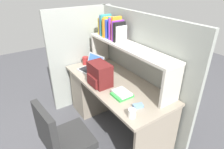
{
  "coord_description": "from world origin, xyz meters",
  "views": [
    {
      "loc": [
        1.73,
        -1.21,
        1.93
      ],
      "look_at": [
        0.0,
        -0.05,
        0.85
      ],
      "focal_mm": 30.47,
      "sensor_mm": 36.0,
      "label": 1
    }
  ],
  "objects_px": {
    "computer_mouse": "(138,106)",
    "office_chair": "(65,147)",
    "backpack": "(99,75)",
    "snack_canister": "(86,61)",
    "laptop": "(92,67)",
    "paper_cup": "(132,113)"
  },
  "relations": [
    {
      "from": "snack_canister",
      "to": "office_chair",
      "type": "xyz_separation_m",
      "value": [
        1.03,
        -0.78,
        -0.39
      ]
    },
    {
      "from": "office_chair",
      "to": "snack_canister",
      "type": "bearing_deg",
      "value": -43.23
    },
    {
      "from": "laptop",
      "to": "backpack",
      "type": "height_order",
      "value": "backpack"
    },
    {
      "from": "laptop",
      "to": "office_chair",
      "type": "xyz_separation_m",
      "value": [
        0.79,
        -0.76,
        -0.39
      ]
    },
    {
      "from": "paper_cup",
      "to": "snack_canister",
      "type": "height_order",
      "value": "snack_canister"
    },
    {
      "from": "paper_cup",
      "to": "laptop",
      "type": "bearing_deg",
      "value": 171.48
    },
    {
      "from": "laptop",
      "to": "snack_canister",
      "type": "height_order",
      "value": "laptop"
    },
    {
      "from": "laptop",
      "to": "backpack",
      "type": "relative_size",
      "value": 1.19
    },
    {
      "from": "paper_cup",
      "to": "office_chair",
      "type": "bearing_deg",
      "value": -118.52
    },
    {
      "from": "laptop",
      "to": "computer_mouse",
      "type": "height_order",
      "value": "laptop"
    },
    {
      "from": "computer_mouse",
      "to": "office_chair",
      "type": "bearing_deg",
      "value": -91.56
    },
    {
      "from": "laptop",
      "to": "paper_cup",
      "type": "xyz_separation_m",
      "value": [
        1.11,
        -0.17,
        -0.01
      ]
    },
    {
      "from": "backpack",
      "to": "office_chair",
      "type": "relative_size",
      "value": 0.32
    },
    {
      "from": "backpack",
      "to": "paper_cup",
      "type": "xyz_separation_m",
      "value": [
        0.7,
        -0.06,
        -0.09
      ]
    },
    {
      "from": "laptop",
      "to": "office_chair",
      "type": "bearing_deg",
      "value": -43.83
    },
    {
      "from": "office_chair",
      "to": "laptop",
      "type": "bearing_deg",
      "value": -49.84
    },
    {
      "from": "paper_cup",
      "to": "snack_canister",
      "type": "xyz_separation_m",
      "value": [
        -1.35,
        0.19,
        0.01
      ]
    },
    {
      "from": "backpack",
      "to": "paper_cup",
      "type": "bearing_deg",
      "value": -4.63
    },
    {
      "from": "snack_canister",
      "to": "office_chair",
      "type": "relative_size",
      "value": 0.12
    },
    {
      "from": "backpack",
      "to": "paper_cup",
      "type": "height_order",
      "value": "backpack"
    },
    {
      "from": "backpack",
      "to": "snack_canister",
      "type": "bearing_deg",
      "value": 168.24
    },
    {
      "from": "paper_cup",
      "to": "office_chair",
      "type": "xyz_separation_m",
      "value": [
        -0.32,
        -0.59,
        -0.38
      ]
    }
  ]
}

